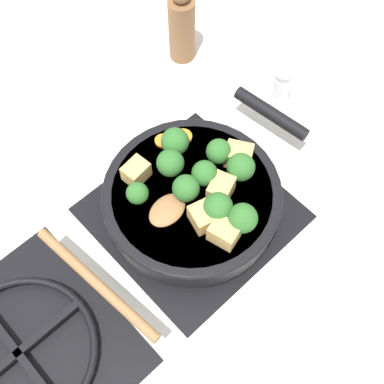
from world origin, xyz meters
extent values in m
plane|color=silver|center=(0.00, 0.00, 0.00)|extent=(2.40, 2.40, 0.00)
cube|color=black|center=(0.00, 0.00, 0.00)|extent=(0.31, 0.31, 0.01)
torus|color=black|center=(0.00, 0.00, 0.02)|extent=(0.24, 0.24, 0.01)
cube|color=black|center=(0.00, 0.00, 0.02)|extent=(0.01, 0.23, 0.01)
cube|color=black|center=(0.00, 0.00, 0.02)|extent=(0.23, 0.01, 0.01)
cube|color=black|center=(0.00, 0.36, 0.00)|extent=(0.31, 0.31, 0.01)
torus|color=black|center=(0.00, 0.36, 0.02)|extent=(0.24, 0.24, 0.01)
cube|color=black|center=(0.00, 0.36, 0.02)|extent=(0.01, 0.23, 0.01)
cube|color=black|center=(0.00, 0.36, 0.02)|extent=(0.23, 0.01, 0.01)
cylinder|color=black|center=(0.00, 0.00, 0.05)|extent=(0.29, 0.29, 0.05)
cylinder|color=brown|center=(0.00, 0.00, 0.06)|extent=(0.27, 0.27, 0.05)
torus|color=black|center=(0.00, 0.00, 0.08)|extent=(0.30, 0.30, 0.01)
cylinder|color=black|center=(0.03, -0.22, 0.07)|extent=(0.15, 0.04, 0.02)
ellipsoid|color=olive|center=(0.00, 0.05, 0.09)|extent=(0.05, 0.07, 0.01)
cylinder|color=olive|center=(-0.02, 0.21, 0.09)|extent=(0.25, 0.04, 0.02)
cube|color=tan|center=(-0.03, -0.03, 0.10)|extent=(0.05, 0.05, 0.03)
cube|color=tan|center=(-0.09, 0.02, 0.10)|extent=(0.05, 0.05, 0.03)
cube|color=tan|center=(0.08, 0.05, 0.10)|extent=(0.04, 0.04, 0.03)
cube|color=tan|center=(-0.05, 0.03, 0.10)|extent=(0.05, 0.04, 0.03)
cube|color=tan|center=(-0.01, -0.10, 0.10)|extent=(0.06, 0.05, 0.04)
cylinder|color=#709956|center=(0.01, -0.07, 0.09)|extent=(0.01, 0.01, 0.01)
sphere|color=#2D6628|center=(0.01, -0.07, 0.11)|extent=(0.04, 0.04, 0.04)
cylinder|color=#709956|center=(-0.06, 0.00, 0.09)|extent=(0.01, 0.01, 0.01)
sphere|color=#2D6628|center=(-0.06, 0.00, 0.11)|extent=(0.05, 0.05, 0.05)
cylinder|color=#709956|center=(0.00, -0.03, 0.09)|extent=(0.01, 0.01, 0.01)
sphere|color=#2D6628|center=(0.00, -0.03, 0.11)|extent=(0.04, 0.04, 0.04)
cylinder|color=#709956|center=(-0.03, -0.08, 0.09)|extent=(0.01, 0.01, 0.01)
sphere|color=#2D6628|center=(-0.03, -0.08, 0.11)|extent=(0.05, 0.05, 0.05)
cylinder|color=#709956|center=(0.05, 0.00, 0.09)|extent=(0.01, 0.01, 0.01)
sphere|color=#2D6628|center=(0.05, 0.00, 0.11)|extent=(0.05, 0.05, 0.05)
cylinder|color=#709956|center=(0.08, -0.03, 0.09)|extent=(0.01, 0.01, 0.01)
sphere|color=#2D6628|center=(0.08, -0.03, 0.11)|extent=(0.05, 0.05, 0.05)
cylinder|color=#709956|center=(0.00, 0.01, 0.09)|extent=(0.01, 0.01, 0.01)
sphere|color=#2D6628|center=(0.00, 0.01, 0.11)|extent=(0.04, 0.04, 0.04)
cylinder|color=#709956|center=(-0.10, -0.01, 0.09)|extent=(0.01, 0.01, 0.01)
sphere|color=#2D6628|center=(-0.10, -0.01, 0.11)|extent=(0.05, 0.05, 0.05)
cylinder|color=#709956|center=(0.05, 0.07, 0.09)|extent=(0.01, 0.01, 0.01)
sphere|color=#2D6628|center=(0.05, 0.07, 0.10)|extent=(0.04, 0.04, 0.04)
cylinder|color=orange|center=(0.11, -0.03, 0.08)|extent=(0.03, 0.03, 0.01)
cylinder|color=orange|center=(0.09, -0.06, 0.08)|extent=(0.03, 0.03, 0.01)
cylinder|color=brown|center=(0.29, -0.24, 0.07)|extent=(0.05, 0.05, 0.14)
cylinder|color=white|center=(0.06, -0.29, 0.04)|extent=(0.04, 0.04, 0.07)
cylinder|color=#B7B7BC|center=(0.06, -0.29, 0.08)|extent=(0.03, 0.03, 0.01)
camera|label=1|loc=(-0.31, 0.29, 0.84)|focal=50.00mm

